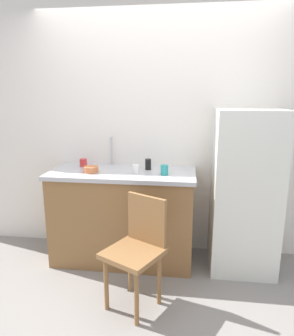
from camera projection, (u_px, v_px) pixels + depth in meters
The scene contains 12 objects.
ground_plane at pixel (146, 299), 2.58m from camera, with size 8.00×8.00×0.00m, color gray.
back_wall at pixel (159, 131), 3.24m from camera, with size 4.80×0.10×2.59m, color white.
cabinet_base at pixel (123, 217), 3.14m from camera, with size 1.39×0.60×0.90m, color olive.
countertop at pixel (123, 173), 3.03m from camera, with size 1.43×0.64×0.04m, color #B7B7BC.
faucet at pixel (112, 151), 3.26m from camera, with size 0.02×0.02×0.30m, color #B7B7BC.
refrigerator at pixel (244, 192), 2.93m from camera, with size 0.60×0.58×1.54m, color silver.
chair at pixel (137, 247), 2.44m from camera, with size 0.54×0.54×0.89m.
terracotta_bowl at pixel (91, 169), 2.97m from camera, with size 0.14×0.14×0.06m, color #C67042.
cup_red at pixel (83, 163), 3.21m from camera, with size 0.07×0.07×0.08m, color red.
cup_black at pixel (148, 164), 3.08m from camera, with size 0.06×0.06×0.11m, color black.
cup_teal at pixel (164, 170), 2.88m from camera, with size 0.07×0.07×0.09m, color teal.
cup_white at pixel (136, 169), 2.95m from camera, with size 0.06×0.06×0.08m, color white.
Camera 1 is at (0.30, -2.23, 1.68)m, focal length 33.00 mm.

